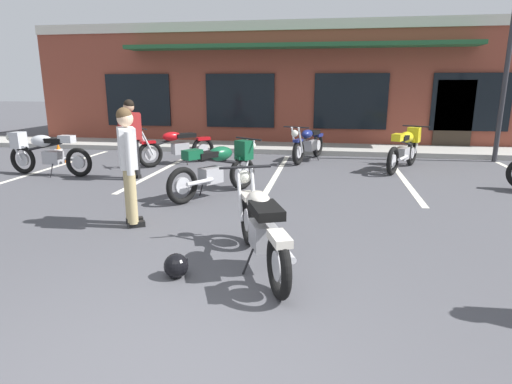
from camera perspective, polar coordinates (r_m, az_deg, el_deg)
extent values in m
plane|color=#47474C|center=(6.20, -1.31, -4.47)|extent=(80.00, 80.00, 0.00)
cube|color=#A8A59E|center=(13.30, 4.68, 5.86)|extent=(22.00, 1.80, 0.14)
cube|color=brown|center=(17.16, 6.01, 13.97)|extent=(17.56, 6.32, 3.89)
cube|color=beige|center=(14.09, 5.30, 21.28)|extent=(17.56, 0.06, 0.30)
cube|color=black|center=(15.32, -15.39, 11.68)|extent=(2.25, 0.06, 1.70)
cube|color=black|center=(14.22, -2.14, 12.01)|extent=(2.25, 0.06, 1.70)
cube|color=black|center=(13.94, 12.44, 11.66)|extent=(2.25, 0.06, 1.70)
cube|color=black|center=(14.54, 26.64, 10.60)|extent=(2.25, 0.06, 1.70)
cube|color=#33281E|center=(14.44, 24.78, 9.19)|extent=(1.10, 0.06, 2.10)
cube|color=#235933|center=(13.60, 5.10, 18.79)|extent=(10.53, 0.90, 0.12)
cube|color=silver|center=(11.75, -24.83, 3.16)|extent=(0.12, 4.80, 0.01)
cube|color=silver|center=(10.46, -12.29, 2.94)|extent=(0.12, 4.80, 0.01)
cube|color=silver|center=(9.78, 2.82, 2.49)|extent=(0.12, 4.80, 0.01)
cube|color=silver|center=(9.86, 18.86, 1.82)|extent=(0.12, 4.80, 0.01)
torus|color=black|center=(4.09, 3.02, -9.78)|extent=(0.33, 0.63, 0.64)
cylinder|color=#B7B7BC|center=(4.09, 3.02, -9.78)|extent=(0.16, 0.29, 0.29)
torus|color=black|center=(5.40, -1.03, -3.72)|extent=(0.33, 0.63, 0.64)
cylinder|color=#B7B7BC|center=(5.40, -1.03, -3.72)|extent=(0.16, 0.29, 0.29)
cylinder|color=silver|center=(5.39, -2.19, -0.23)|extent=(0.16, 0.32, 0.66)
cylinder|color=silver|center=(5.43, -0.32, -0.13)|extent=(0.16, 0.32, 0.66)
cylinder|color=black|center=(5.42, -1.44, 3.31)|extent=(0.62, 0.28, 0.03)
sphere|color=silver|center=(5.52, -1.59, 2.03)|extent=(0.22, 0.22, 0.17)
cube|color=beige|center=(5.36, -1.13, -0.54)|extent=(0.26, 0.39, 0.06)
cube|color=#9E9EA3|center=(4.64, 0.93, -5.75)|extent=(0.37, 0.46, 0.28)
cylinder|color=silver|center=(4.35, 3.87, -7.72)|extent=(0.27, 0.54, 0.07)
cylinder|color=black|center=(4.75, 0.39, -2.22)|extent=(0.41, 0.90, 0.26)
ellipsoid|color=beige|center=(4.74, 0.34, -1.23)|extent=(0.42, 0.54, 0.22)
cube|color=black|center=(4.41, 1.37, -2.44)|extent=(0.45, 0.59, 0.10)
cube|color=beige|center=(3.97, 3.15, -6.19)|extent=(0.28, 0.39, 0.08)
cylinder|color=black|center=(4.63, -1.07, -9.22)|extent=(0.13, 0.07, 0.29)
torus|color=black|center=(12.15, 8.20, 6.16)|extent=(0.29, 0.64, 0.64)
cylinder|color=#B7B7BC|center=(12.15, 8.20, 6.16)|extent=(0.15, 0.29, 0.29)
torus|color=black|center=(10.81, 5.64, 5.26)|extent=(0.29, 0.64, 0.64)
cylinder|color=#B7B7BC|center=(10.81, 5.64, 5.26)|extent=(0.15, 0.29, 0.29)
cylinder|color=silver|center=(10.64, 5.93, 6.85)|extent=(0.14, 0.32, 0.66)
cylinder|color=silver|center=(10.71, 5.03, 6.92)|extent=(0.14, 0.32, 0.66)
cylinder|color=black|center=(10.57, 5.35, 8.56)|extent=(0.64, 0.23, 0.03)
sphere|color=silver|center=(10.51, 5.17, 7.77)|extent=(0.21, 0.21, 0.17)
cube|color=navy|center=(10.74, 5.60, 6.81)|extent=(0.24, 0.39, 0.06)
cube|color=#9E9EA3|center=(11.54, 7.15, 6.18)|extent=(0.35, 0.45, 0.28)
cylinder|color=silver|center=(11.94, 7.14, 6.25)|extent=(0.24, 0.54, 0.07)
cylinder|color=black|center=(11.33, 6.83, 7.26)|extent=(0.35, 0.91, 0.26)
ellipsoid|color=navy|center=(11.30, 6.80, 7.66)|extent=(0.40, 0.54, 0.22)
cube|color=black|center=(11.63, 7.44, 7.82)|extent=(0.43, 0.58, 0.10)
cube|color=navy|center=(12.13, 8.28, 7.48)|extent=(0.26, 0.39, 0.08)
cylinder|color=black|center=(11.58, 8.07, 4.88)|extent=(0.14, 0.06, 0.29)
torus|color=black|center=(10.15, -22.47, 3.67)|extent=(0.65, 0.14, 0.64)
cylinder|color=#B7B7BC|center=(10.15, -22.47, 3.67)|extent=(0.29, 0.08, 0.29)
torus|color=black|center=(11.05, -28.55, 3.80)|extent=(0.65, 0.14, 0.64)
cylinder|color=#B7B7BC|center=(11.05, -28.55, 3.80)|extent=(0.29, 0.08, 0.29)
cylinder|color=silver|center=(11.01, -29.44, 5.35)|extent=(0.33, 0.07, 0.66)
cylinder|color=silver|center=(11.14, -28.82, 5.51)|extent=(0.33, 0.07, 0.66)
cylinder|color=black|center=(11.10, -29.63, 7.06)|extent=(0.08, 0.66, 0.03)
sphere|color=silver|center=(11.17, -29.85, 6.34)|extent=(0.18, 0.18, 0.17)
cube|color=silver|center=(11.04, -28.89, 5.33)|extent=(0.37, 0.16, 0.06)
cube|color=#9E9EA3|center=(10.52, -25.34, 4.16)|extent=(0.42, 0.27, 0.28)
cylinder|color=silver|center=(10.41, -23.25, 4.06)|extent=(0.55, 0.11, 0.07)
cylinder|color=black|center=(10.62, -26.33, 5.45)|extent=(0.94, 0.13, 0.26)
ellipsoid|color=silver|center=(10.63, -26.56, 6.09)|extent=(0.54, 0.34, 0.26)
cube|color=silver|center=(11.03, -29.01, 6.05)|extent=(0.26, 0.30, 0.36)
cube|color=black|center=(10.41, -25.13, 6.21)|extent=(0.42, 0.27, 0.10)
cube|color=silver|center=(10.22, -23.83, 6.45)|extent=(0.33, 0.22, 0.16)
cylinder|color=black|center=(10.39, -25.50, 2.57)|extent=(0.03, 0.14, 0.29)
torus|color=black|center=(11.34, -7.07, 5.63)|extent=(0.52, 0.52, 0.64)
cylinder|color=#B7B7BC|center=(11.34, -7.07, 5.63)|extent=(0.25, 0.25, 0.29)
torus|color=black|center=(10.75, -13.87, 4.86)|extent=(0.52, 0.52, 0.64)
cylinder|color=#B7B7BC|center=(10.75, -13.87, 4.86)|extent=(0.25, 0.25, 0.29)
cylinder|color=silver|center=(10.58, -14.29, 6.45)|extent=(0.26, 0.26, 0.66)
cylinder|color=silver|center=(10.75, -14.64, 6.54)|extent=(0.26, 0.26, 0.66)
cylinder|color=black|center=(10.60, -14.98, 8.16)|extent=(0.49, 0.49, 0.03)
sphere|color=silver|center=(10.59, -15.34, 7.37)|extent=(0.24, 0.24, 0.17)
cube|color=#B70F14|center=(10.69, -14.16, 6.42)|extent=(0.35, 0.35, 0.06)
cube|color=#9E9EA3|center=(11.05, -10.02, 5.72)|extent=(0.45, 0.45, 0.28)
cylinder|color=silver|center=(11.34, -8.62, 5.78)|extent=(0.44, 0.44, 0.07)
cylinder|color=black|center=(10.93, -11.03, 6.86)|extent=(0.71, 0.71, 0.26)
ellipsoid|color=#B70F14|center=(10.91, -11.14, 7.27)|extent=(0.52, 0.52, 0.22)
cube|color=black|center=(11.06, -9.43, 7.43)|extent=(0.57, 0.57, 0.10)
cube|color=#B70F14|center=(11.31, -7.03, 7.05)|extent=(0.37, 0.37, 0.08)
cylinder|color=black|center=(10.95, -9.23, 4.31)|extent=(0.11, 0.11, 0.29)
torus|color=black|center=(7.31, -9.77, 0.84)|extent=(0.43, 0.59, 0.64)
cylinder|color=#B7B7BC|center=(7.31, -9.77, 0.84)|extent=(0.21, 0.27, 0.29)
torus|color=black|center=(8.25, -1.84, 2.54)|extent=(0.43, 0.59, 0.64)
cylinder|color=#B7B7BC|center=(8.25, -1.84, 2.54)|extent=(0.21, 0.27, 0.29)
cylinder|color=silver|center=(8.32, -1.82, 4.89)|extent=(0.21, 0.30, 0.66)
cylinder|color=silver|center=(8.20, -0.92, 4.75)|extent=(0.21, 0.30, 0.66)
cylinder|color=black|center=(8.27, -1.00, 7.08)|extent=(0.57, 0.39, 0.03)
sphere|color=silver|center=(8.35, -0.61, 6.17)|extent=(0.24, 0.24, 0.17)
cube|color=#0F4C2D|center=(8.22, -1.66, 4.63)|extent=(0.31, 0.38, 0.06)
cube|color=#9E9EA3|center=(7.69, -6.03, 2.23)|extent=(0.42, 0.47, 0.28)
cylinder|color=silver|center=(7.36, -7.46, 1.33)|extent=(0.36, 0.50, 0.07)
cylinder|color=black|center=(7.78, -4.97, 4.19)|extent=(0.57, 0.82, 0.26)
ellipsoid|color=#0F4C2D|center=(7.78, -4.77, 5.10)|extent=(0.54, 0.60, 0.26)
cube|color=#0F4C2D|center=(8.20, -1.62, 5.61)|extent=(0.37, 0.35, 0.36)
cube|color=black|center=(7.56, -6.67, 4.93)|extent=(0.42, 0.47, 0.10)
cube|color=#0F4C2D|center=(7.36, -8.46, 4.95)|extent=(0.34, 0.38, 0.16)
cylinder|color=black|center=(7.84, -7.24, 0.47)|extent=(0.13, 0.09, 0.29)
torus|color=black|center=(10.03, 17.70, 3.96)|extent=(0.37, 0.62, 0.64)
cylinder|color=#B7B7BC|center=(10.03, 17.70, 3.96)|extent=(0.18, 0.29, 0.29)
torus|color=black|center=(11.39, 19.96, 4.93)|extent=(0.37, 0.62, 0.64)
cylinder|color=#B7B7BC|center=(11.39, 19.96, 4.93)|extent=(0.18, 0.29, 0.29)
cylinder|color=silver|center=(11.47, 19.80, 6.62)|extent=(0.18, 0.31, 0.66)
cylinder|color=silver|center=(11.42, 20.67, 6.52)|extent=(0.18, 0.31, 0.66)
cylinder|color=black|center=(11.49, 20.48, 8.18)|extent=(0.61, 0.32, 0.03)
sphere|color=silver|center=(11.58, 20.53, 7.52)|extent=(0.23, 0.23, 0.17)
cube|color=yellow|center=(11.39, 20.14, 6.44)|extent=(0.28, 0.39, 0.06)
cube|color=#9E9EA3|center=(10.62, 18.81, 4.85)|extent=(0.39, 0.46, 0.28)
cylinder|color=silver|center=(10.23, 18.93, 4.29)|extent=(0.30, 0.53, 0.07)
cylinder|color=black|center=(10.77, 19.22, 6.23)|extent=(0.46, 0.87, 0.26)
ellipsoid|color=yellow|center=(10.80, 19.34, 6.88)|extent=(0.50, 0.60, 0.26)
cube|color=yellow|center=(11.38, 20.22, 7.14)|extent=(0.36, 0.34, 0.36)
cube|color=black|center=(10.47, 18.81, 6.83)|extent=(0.39, 0.46, 0.10)
cube|color=yellow|center=(10.18, 18.33, 6.91)|extent=(0.32, 0.38, 0.16)
cylinder|color=black|center=(10.64, 17.66, 3.54)|extent=(0.13, 0.08, 0.29)
cube|color=black|center=(9.53, -16.55, 1.83)|extent=(0.26, 0.18, 0.08)
cube|color=black|center=(9.66, -15.66, 2.05)|extent=(0.26, 0.18, 0.08)
cylinder|color=black|center=(9.43, -16.56, 4.29)|extent=(0.20, 0.20, 0.80)
cylinder|color=black|center=(9.56, -15.67, 4.48)|extent=(0.20, 0.20, 0.80)
cube|color=maroon|center=(9.41, -16.39, 8.35)|extent=(0.35, 0.44, 0.56)
cylinder|color=maroon|center=(9.25, -17.53, 7.93)|extent=(0.13, 0.13, 0.58)
cylinder|color=maroon|center=(9.58, -15.25, 8.28)|extent=(0.13, 0.13, 0.58)
sphere|color=tan|center=(9.38, -16.56, 10.78)|extent=(0.29, 0.29, 0.22)
sphere|color=black|center=(9.37, -16.54, 11.08)|extent=(0.27, 0.27, 0.21)
cube|color=black|center=(6.54, -15.81, -3.63)|extent=(0.26, 0.21, 0.08)
cube|color=black|center=(6.35, -15.60, -4.15)|extent=(0.26, 0.21, 0.08)
cylinder|color=tan|center=(6.43, -16.41, -0.10)|extent=(0.21, 0.21, 0.80)
cylinder|color=tan|center=(6.23, -16.22, -0.52)|extent=(0.21, 0.21, 0.80)
cube|color=silver|center=(6.21, -16.74, 5.61)|extent=(0.39, 0.44, 0.56)
cylinder|color=silver|center=(6.46, -16.94, 5.55)|extent=(0.14, 0.14, 0.58)
cylinder|color=silver|center=(5.97, -16.47, 4.91)|extent=(0.14, 0.14, 0.58)
sphere|color=beige|center=(6.16, -17.01, 9.28)|extent=(0.30, 0.30, 0.22)
sphere|color=brown|center=(6.16, -17.13, 9.74)|extent=(0.29, 0.29, 0.21)
sphere|color=black|center=(4.64, -10.56, -9.60)|extent=(0.26, 0.26, 0.26)
cube|color=black|center=(4.73, -10.13, -9.18)|extent=(0.18, 0.03, 0.09)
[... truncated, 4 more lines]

